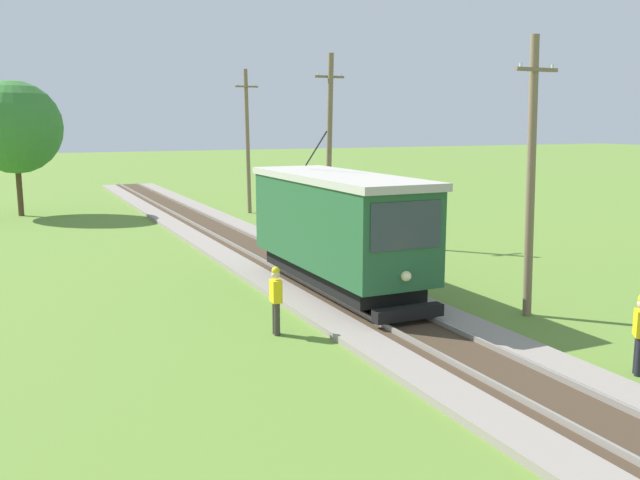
{
  "coord_description": "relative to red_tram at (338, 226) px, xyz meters",
  "views": [
    {
      "loc": [
        -9.19,
        0.94,
        5.39
      ],
      "look_at": [
        -0.07,
        20.69,
        1.59
      ],
      "focal_mm": 37.93,
      "sensor_mm": 36.0,
      "label": 1
    }
  ],
  "objects": [
    {
      "name": "red_tram",
      "position": [
        0.0,
        0.0,
        0.0
      ],
      "size": [
        2.6,
        8.54,
        4.79
      ],
      "color": "#235633",
      "rests_on": "rail_right"
    },
    {
      "name": "utility_pole_near_tram",
      "position": [
        3.87,
        -4.17,
        1.76
      ],
      "size": [
        1.4,
        0.5,
        7.71
      ],
      "color": "#7A664C",
      "rests_on": "ground"
    },
    {
      "name": "utility_pole_mid",
      "position": [
        3.87,
        8.72,
        2.08
      ],
      "size": [
        1.4,
        0.58,
        8.35
      ],
      "color": "#7A664C",
      "rests_on": "ground"
    },
    {
      "name": "utility_pole_far",
      "position": [
        3.87,
        19.98,
        2.14
      ],
      "size": [
        1.4,
        0.58,
        8.46
      ],
      "color": "#7A664C",
      "rests_on": "ground"
    },
    {
      "name": "gravel_pile",
      "position": [
        3.64,
        4.1,
        -1.57
      ],
      "size": [
        2.5,
        2.5,
        1.25
      ],
      "primitive_type": "cone",
      "color": "#9E998E",
      "rests_on": "ground"
    },
    {
      "name": "track_worker",
      "position": [
        2.86,
        -8.87,
        -1.21
      ],
      "size": [
        0.42,
        0.45,
        1.78
      ],
      "rotation": [
        0.0,
        0.0,
        -0.65
      ],
      "color": "black",
      "rests_on": "ground"
    },
    {
      "name": "second_worker",
      "position": [
        -3.22,
        -2.99,
        -1.21
      ],
      "size": [
        0.26,
        0.39,
        1.78
      ],
      "rotation": [
        0.0,
        0.0,
        3.08
      ],
      "color": "#38332D",
      "rests_on": "ground"
    },
    {
      "name": "tree_right_near",
      "position": [
        -8.66,
        24.18,
        2.9
      ],
      "size": [
        5.28,
        5.28,
        7.74
      ],
      "color": "#4C3823",
      "rests_on": "ground"
    }
  ]
}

